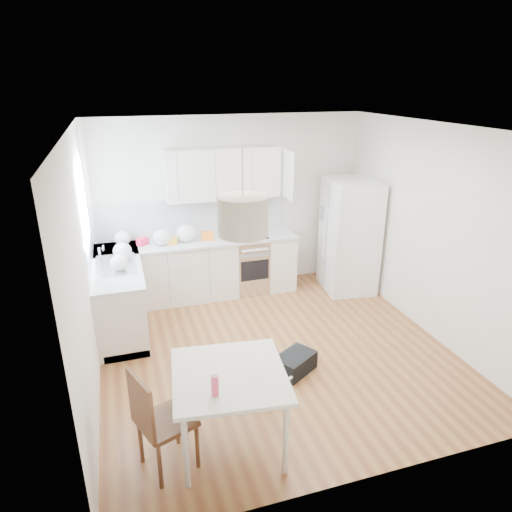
% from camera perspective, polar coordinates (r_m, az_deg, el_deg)
% --- Properties ---
extents(floor, '(4.20, 4.20, 0.00)m').
position_cam_1_polar(floor, '(5.86, 2.38, -11.60)').
color(floor, brown).
rests_on(floor, ground).
extents(ceiling, '(4.20, 4.20, 0.00)m').
position_cam_1_polar(ceiling, '(4.94, 2.87, 15.71)').
color(ceiling, white).
rests_on(ceiling, wall_back).
extents(wall_back, '(4.20, 0.00, 4.20)m').
position_cam_1_polar(wall_back, '(7.17, -3.12, 6.46)').
color(wall_back, beige).
rests_on(wall_back, floor).
extents(wall_left, '(0.00, 4.20, 4.20)m').
position_cam_1_polar(wall_left, '(4.98, -20.77, -1.68)').
color(wall_left, beige).
rests_on(wall_left, floor).
extents(wall_right, '(0.00, 4.20, 4.20)m').
position_cam_1_polar(wall_right, '(6.25, 21.06, 2.82)').
color(wall_right, beige).
rests_on(wall_right, floor).
extents(window_glassblock, '(0.02, 1.00, 1.00)m').
position_cam_1_polar(window_glassblock, '(5.96, -20.74, 6.03)').
color(window_glassblock, '#BFE0F9').
rests_on(window_glassblock, wall_left).
extents(cabinets_back, '(3.00, 0.60, 0.88)m').
position_cam_1_polar(cabinets_back, '(7.06, -7.09, -1.71)').
color(cabinets_back, silver).
rests_on(cabinets_back, floor).
extents(cabinets_left, '(0.60, 1.80, 0.88)m').
position_cam_1_polar(cabinets_left, '(6.43, -16.67, -4.88)').
color(cabinets_left, silver).
rests_on(cabinets_left, floor).
extents(counter_back, '(3.02, 0.64, 0.04)m').
position_cam_1_polar(counter_back, '(6.90, -7.26, 1.81)').
color(counter_back, silver).
rests_on(counter_back, cabinets_back).
extents(counter_left, '(0.64, 1.82, 0.04)m').
position_cam_1_polar(counter_left, '(6.25, -17.10, -1.09)').
color(counter_left, silver).
rests_on(counter_left, cabinets_left).
extents(backsplash_back, '(3.00, 0.01, 0.58)m').
position_cam_1_polar(backsplash_back, '(7.08, -7.81, 4.93)').
color(backsplash_back, silver).
rests_on(backsplash_back, wall_back).
extents(backsplash_left, '(0.01, 1.80, 0.58)m').
position_cam_1_polar(backsplash_left, '(6.16, -20.13, 1.29)').
color(backsplash_left, silver).
rests_on(backsplash_left, wall_left).
extents(upper_cabinets, '(1.70, 0.32, 0.75)m').
position_cam_1_polar(upper_cabinets, '(6.86, -4.11, 10.28)').
color(upper_cabinets, silver).
rests_on(upper_cabinets, wall_back).
extents(range_oven, '(0.50, 0.61, 0.88)m').
position_cam_1_polar(range_oven, '(7.23, -0.85, -0.98)').
color(range_oven, silver).
rests_on(range_oven, floor).
extents(sink, '(0.50, 0.80, 0.16)m').
position_cam_1_polar(sink, '(6.20, -17.11, -1.13)').
color(sink, silver).
rests_on(sink, counter_left).
extents(refrigerator, '(0.95, 0.98, 1.76)m').
position_cam_1_polar(refrigerator, '(7.31, 11.64, 2.51)').
color(refrigerator, white).
rests_on(refrigerator, floor).
extents(dining_table, '(1.10, 1.10, 0.78)m').
position_cam_1_polar(dining_table, '(4.16, -3.34, -15.41)').
color(dining_table, beige).
rests_on(dining_table, floor).
extents(dining_chair, '(0.54, 0.54, 0.99)m').
position_cam_1_polar(dining_chair, '(4.16, -11.12, -19.32)').
color(dining_chair, '#462415').
rests_on(dining_chair, floor).
extents(drink_bottle, '(0.08, 0.08, 0.21)m').
position_cam_1_polar(drink_bottle, '(3.82, -5.16, -15.63)').
color(drink_bottle, '#D83C5D').
rests_on(drink_bottle, dining_table).
extents(gym_bag, '(0.57, 0.51, 0.22)m').
position_cam_1_polar(gym_bag, '(5.43, 4.90, -13.18)').
color(gym_bag, black).
rests_on(gym_bag, floor).
extents(pendant_lamp, '(0.51, 0.51, 0.31)m').
position_cam_1_polar(pendant_lamp, '(3.56, -1.65, 5.04)').
color(pendant_lamp, '#B5AA8B').
rests_on(pendant_lamp, ceiling).
extents(grocery_bag_a, '(0.24, 0.20, 0.21)m').
position_cam_1_polar(grocery_bag_a, '(6.87, -16.33, 2.15)').
color(grocery_bag_a, white).
rests_on(grocery_bag_a, counter_back).
extents(grocery_bag_b, '(0.26, 0.22, 0.23)m').
position_cam_1_polar(grocery_bag_b, '(6.73, -11.68, 2.27)').
color(grocery_bag_b, white).
rests_on(grocery_bag_b, counter_back).
extents(grocery_bag_c, '(0.29, 0.25, 0.26)m').
position_cam_1_polar(grocery_bag_c, '(6.82, -8.72, 2.84)').
color(grocery_bag_c, white).
rests_on(grocery_bag_c, counter_back).
extents(grocery_bag_d, '(0.24, 0.21, 0.22)m').
position_cam_1_polar(grocery_bag_d, '(6.37, -16.36, 0.67)').
color(grocery_bag_d, white).
rests_on(grocery_bag_d, counter_back).
extents(grocery_bag_e, '(0.23, 0.19, 0.20)m').
position_cam_1_polar(grocery_bag_e, '(5.97, -16.70, -0.83)').
color(grocery_bag_e, white).
rests_on(grocery_bag_e, counter_left).
extents(snack_orange, '(0.20, 0.14, 0.12)m').
position_cam_1_polar(snack_orange, '(6.88, -6.09, 2.54)').
color(snack_orange, orange).
rests_on(snack_orange, counter_back).
extents(snack_yellow, '(0.17, 0.12, 0.10)m').
position_cam_1_polar(snack_yellow, '(6.77, -10.45, 1.87)').
color(snack_yellow, orange).
rests_on(snack_yellow, counter_back).
extents(snack_red, '(0.18, 0.17, 0.11)m').
position_cam_1_polar(snack_red, '(6.83, -14.00, 1.81)').
color(snack_red, red).
rests_on(snack_red, counter_back).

